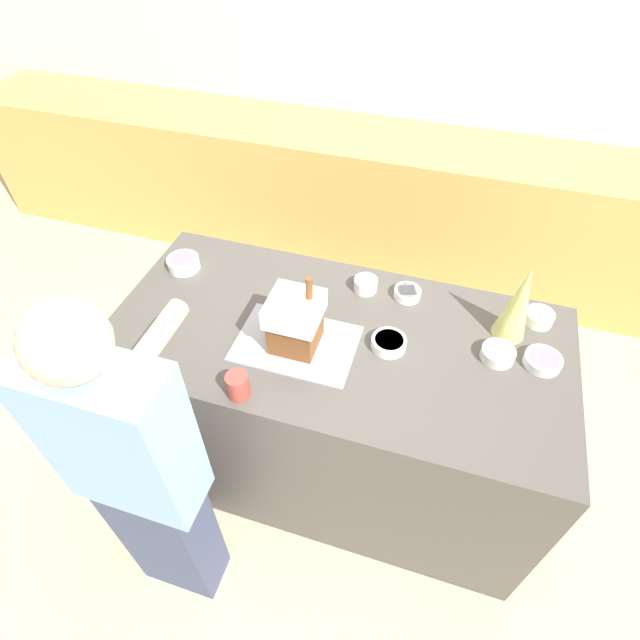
% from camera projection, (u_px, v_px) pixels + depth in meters
% --- Properties ---
extents(ground_plane, '(12.00, 12.00, 0.00)m').
position_uv_depth(ground_plane, '(332.00, 458.00, 2.49)').
color(ground_plane, '#C6B28E').
extents(wall_back, '(8.00, 0.05, 2.60)m').
position_uv_depth(wall_back, '(431.00, 50.00, 2.87)').
color(wall_back, white).
rests_on(wall_back, ground_plane).
extents(back_cabinet_block, '(6.00, 0.60, 0.90)m').
position_uv_depth(back_cabinet_block, '(403.00, 207.00, 3.26)').
color(back_cabinet_block, tan).
rests_on(back_cabinet_block, ground_plane).
extents(kitchen_island, '(1.71, 0.83, 0.91)m').
position_uv_depth(kitchen_island, '(334.00, 405.00, 2.17)').
color(kitchen_island, '#514C47').
rests_on(kitchen_island, ground_plane).
extents(baking_tray, '(0.43, 0.30, 0.01)m').
position_uv_depth(baking_tray, '(296.00, 343.00, 1.81)').
color(baking_tray, '#B2B2BC').
rests_on(baking_tray, kitchen_island).
extents(gingerbread_house, '(0.18, 0.18, 0.30)m').
position_uv_depth(gingerbread_house, '(295.00, 321.00, 1.73)').
color(gingerbread_house, brown).
rests_on(gingerbread_house, baking_tray).
extents(decorative_tree, '(0.12, 0.12, 0.31)m').
position_uv_depth(decorative_tree, '(519.00, 302.00, 1.74)').
color(decorative_tree, '#DBD675').
rests_on(decorative_tree, kitchen_island).
extents(candy_bowl_center_rear, '(0.13, 0.13, 0.05)m').
position_uv_depth(candy_bowl_center_rear, '(183.00, 263.00, 2.10)').
color(candy_bowl_center_rear, white).
rests_on(candy_bowl_center_rear, kitchen_island).
extents(candy_bowl_behind_tray, '(0.11, 0.11, 0.04)m').
position_uv_depth(candy_bowl_behind_tray, '(407.00, 293.00, 1.98)').
color(candy_bowl_behind_tray, white).
rests_on(candy_bowl_behind_tray, kitchen_island).
extents(candy_bowl_far_left, '(0.11, 0.11, 0.05)m').
position_uv_depth(candy_bowl_far_left, '(539.00, 317.00, 1.87)').
color(candy_bowl_far_left, white).
rests_on(candy_bowl_far_left, kitchen_island).
extents(candy_bowl_far_right, '(0.13, 0.13, 0.04)m').
position_uv_depth(candy_bowl_far_right, '(543.00, 360.00, 1.73)').
color(candy_bowl_far_right, silver).
rests_on(candy_bowl_far_right, kitchen_island).
extents(candy_bowl_near_tray_right, '(0.12, 0.12, 0.04)m').
position_uv_depth(candy_bowl_near_tray_right, '(498.00, 354.00, 1.75)').
color(candy_bowl_near_tray_right, silver).
rests_on(candy_bowl_near_tray_right, kitchen_island).
extents(candy_bowl_near_tray_left, '(0.13, 0.13, 0.04)m').
position_uv_depth(candy_bowl_near_tray_left, '(389.00, 343.00, 1.79)').
color(candy_bowl_near_tray_left, white).
rests_on(candy_bowl_near_tray_left, kitchen_island).
extents(candy_bowl_front_corner, '(0.09, 0.09, 0.05)m').
position_uv_depth(candy_bowl_front_corner, '(366.00, 284.00, 2.00)').
color(candy_bowl_front_corner, white).
rests_on(candy_bowl_front_corner, kitchen_island).
extents(mug, '(0.07, 0.07, 0.09)m').
position_uv_depth(mug, '(238.00, 385.00, 1.62)').
color(mug, '#B24238').
rests_on(mug, kitchen_island).
extents(person, '(0.41, 0.51, 1.54)m').
position_uv_depth(person, '(142.00, 478.00, 1.57)').
color(person, '#424C6B').
rests_on(person, ground_plane).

